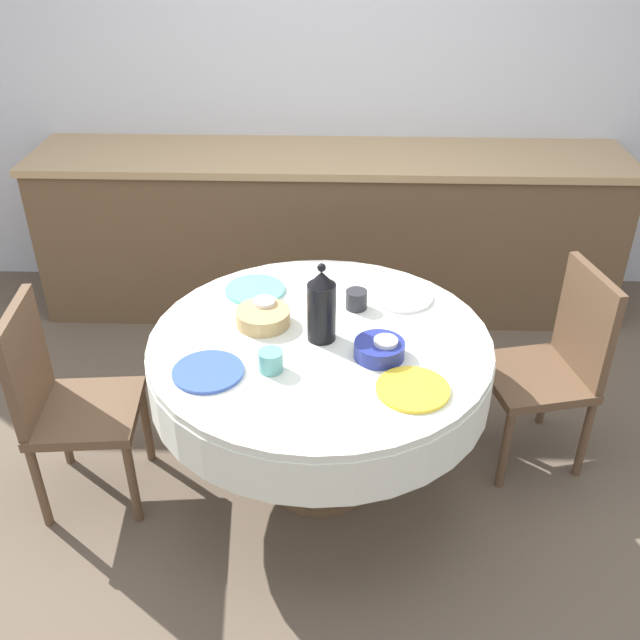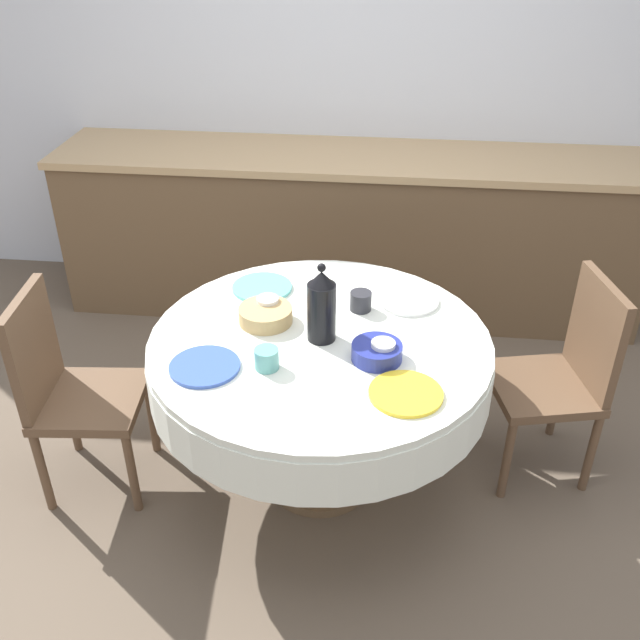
{
  "view_description": "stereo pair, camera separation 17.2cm",
  "coord_description": "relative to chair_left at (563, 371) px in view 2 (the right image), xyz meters",
  "views": [
    {
      "loc": [
        0.07,
        -2.22,
        2.18
      ],
      "look_at": [
        0.0,
        0.0,
        0.8
      ],
      "focal_mm": 40.0,
      "sensor_mm": 36.0,
      "label": 1
    },
    {
      "loc": [
        0.25,
        -2.21,
        2.18
      ],
      "look_at": [
        0.0,
        0.0,
        0.8
      ],
      "focal_mm": 40.0,
      "sensor_mm": 36.0,
      "label": 2
    }
  ],
  "objects": [
    {
      "name": "chair_right",
      "position": [
        -1.95,
        -0.31,
        0.0
      ],
      "size": [
        0.44,
        0.44,
        0.89
      ],
      "rotation": [
        0.0,
        0.0,
        -1.48
      ],
      "color": "brown",
      "rests_on": "ground_plane"
    },
    {
      "name": "dining_table",
      "position": [
        -0.96,
        -0.22,
        0.11
      ],
      "size": [
        1.29,
        1.29,
        0.72
      ],
      "color": "brown",
      "rests_on": "ground_plane"
    },
    {
      "name": "ground_plane",
      "position": [
        -0.96,
        -0.22,
        -0.49
      ],
      "size": [
        12.0,
        12.0,
        0.0
      ],
      "primitive_type": "plane",
      "color": "brown"
    },
    {
      "name": "cup_far_left",
      "position": [
        -1.19,
        -0.08,
        0.27
      ],
      "size": [
        0.09,
        0.09,
        0.08
      ],
      "primitive_type": "cylinder",
      "color": "white",
      "rests_on": "dining_table"
    },
    {
      "name": "bread_basket",
      "position": [
        -1.19,
        -0.13,
        0.26
      ],
      "size": [
        0.21,
        0.21,
        0.06
      ],
      "primitive_type": "cylinder",
      "color": "tan",
      "rests_on": "dining_table"
    },
    {
      "name": "plate_far_right",
      "position": [
        -0.64,
        0.09,
        0.24
      ],
      "size": [
        0.25,
        0.25,
        0.01
      ],
      "primitive_type": "cylinder",
      "color": "white",
      "rests_on": "dining_table"
    },
    {
      "name": "fruit_bowl",
      "position": [
        -0.75,
        -0.33,
        0.26
      ],
      "size": [
        0.18,
        0.18,
        0.06
      ],
      "primitive_type": "cylinder",
      "color": "navy",
      "rests_on": "dining_table"
    },
    {
      "name": "cup_near_right",
      "position": [
        -0.73,
        -0.34,
        0.27
      ],
      "size": [
        0.09,
        0.09,
        0.08
      ],
      "primitive_type": "cylinder",
      "color": "white",
      "rests_on": "dining_table"
    },
    {
      "name": "cup_far_right",
      "position": [
        -0.83,
        0.0,
        0.27
      ],
      "size": [
        0.09,
        0.09,
        0.08
      ],
      "primitive_type": "cylinder",
      "color": "#28282D",
      "rests_on": "dining_table"
    },
    {
      "name": "plate_near_left",
      "position": [
        -1.34,
        -0.46,
        0.24
      ],
      "size": [
        0.25,
        0.25,
        0.01
      ],
      "primitive_type": "cylinder",
      "color": "#3856AD",
      "rests_on": "dining_table"
    },
    {
      "name": "plate_near_right",
      "position": [
        -0.64,
        -0.53,
        0.24
      ],
      "size": [
        0.25,
        0.25,
        0.01
      ],
      "primitive_type": "cylinder",
      "color": "yellow",
      "rests_on": "dining_table"
    },
    {
      "name": "chair_left",
      "position": [
        0.0,
        0.0,
        0.0
      ],
      "size": [
        0.48,
        0.48,
        0.89
      ],
      "rotation": [
        0.0,
        0.0,
        -4.49
      ],
      "color": "brown",
      "rests_on": "ground_plane"
    },
    {
      "name": "plate_far_left",
      "position": [
        -1.25,
        0.13,
        0.24
      ],
      "size": [
        0.25,
        0.25,
        0.01
      ],
      "primitive_type": "cylinder",
      "color": "#60BCB7",
      "rests_on": "dining_table"
    },
    {
      "name": "cup_near_left",
      "position": [
        -1.13,
        -0.43,
        0.27
      ],
      "size": [
        0.09,
        0.09,
        0.08
      ],
      "primitive_type": "cylinder",
      "color": "#5BA39E",
      "rests_on": "dining_table"
    },
    {
      "name": "wall_back",
      "position": [
        -0.96,
        1.63,
        0.81
      ],
      "size": [
        7.0,
        0.05,
        2.6
      ],
      "color": "silver",
      "rests_on": "ground_plane"
    },
    {
      "name": "kitchen_counter",
      "position": [
        -0.96,
        1.29,
        -0.03
      ],
      "size": [
        3.24,
        0.64,
        0.92
      ],
      "color": "brown",
      "rests_on": "ground_plane"
    },
    {
      "name": "coffee_carafe",
      "position": [
        -0.96,
        -0.22,
        0.37
      ],
      "size": [
        0.11,
        0.11,
        0.31
      ],
      "color": "black",
      "rests_on": "dining_table"
    }
  ]
}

